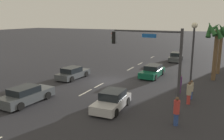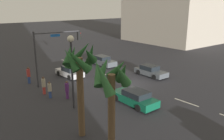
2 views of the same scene
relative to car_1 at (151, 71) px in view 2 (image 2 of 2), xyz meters
The scene contains 18 objects.
ground_plane 4.19m from the car_1, 97.20° to the left, with size 220.00×220.00×0.00m, color #28282D.
lane_stripe_2 8.81m from the car_1, 152.12° to the left, with size 2.52×0.14×0.01m, color silver.
lane_stripe_3 4.36m from the car_1, 72.37° to the left, with size 1.88×0.14×0.01m, color silver.
lane_stripe_4 5.72m from the car_1, 46.26° to the left, with size 2.22×0.14×0.01m, color silver.
lane_stripe_5 15.00m from the car_1, 15.91° to the left, with size 2.50×0.14×0.01m, color silver.
car_1 is the anchor object (origin of this frame).
car_2 9.34m from the car_1, 120.98° to the left, with size 4.77×2.09×1.35m.
car_3 8.36m from the car_1, ahead, with size 4.75×2.07×1.39m.
car_4 10.30m from the car_1, 51.21° to the left, with size 4.13×2.03×1.39m.
traffic_signal 12.53m from the car_1, 64.31° to the left, with size 0.82×5.59×6.10m.
streetlamp 13.39m from the car_1, 98.66° to the left, with size 0.56×0.56×6.38m.
pedestrian_0 13.49m from the car_1, 77.49° to the left, with size 0.54×0.54×1.85m.
pedestrian_1 13.27m from the car_1, 83.14° to the left, with size 0.40×0.40×1.66m.
pedestrian_2 14.89m from the car_1, 60.72° to the left, with size 0.41×0.41×1.93m.
pedestrian_3 12.01m from the car_1, 88.46° to the left, with size 0.50×0.50×1.79m.
palm_tree_0 16.38m from the car_1, 112.62° to the left, with size 2.80×2.70×6.52m.
palm_tree_1 18.37m from the car_1, 122.84° to the left, with size 2.11×2.42×6.23m.
building_2 33.08m from the car_1, 59.53° to the right, with size 20.37×16.66×18.21m, color #9E9384.
Camera 2 is at (-17.76, 18.28, 8.68)m, focal length 37.05 mm.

